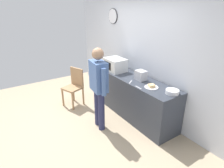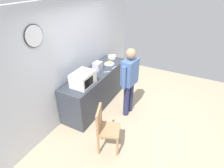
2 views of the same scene
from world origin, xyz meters
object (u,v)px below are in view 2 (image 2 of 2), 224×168
(fork_utensil, at_px, (107,72))
(spoon_utensil, at_px, (114,68))
(salad_bowl, at_px, (112,57))
(person_standing, at_px, (130,78))
(toaster, at_px, (98,66))
(sandwich_plate, at_px, (109,63))
(microwave, at_px, (83,79))
(wooden_chair, at_px, (105,127))

(fork_utensil, distance_m, spoon_utensil, 0.30)
(salad_bowl, distance_m, person_standing, 1.36)
(salad_bowl, height_order, toaster, toaster)
(spoon_utensil, bearing_deg, salad_bowl, 31.57)
(sandwich_plate, bearing_deg, microwave, -179.41)
(microwave, height_order, person_standing, person_standing)
(sandwich_plate, xyz_separation_m, person_standing, (-0.58, -0.82, 0.05))
(microwave, height_order, spoon_utensil, microwave)
(sandwich_plate, relative_size, salad_bowl, 1.12)
(microwave, relative_size, toaster, 2.27)
(salad_bowl, xyz_separation_m, toaster, (-0.82, -0.02, 0.06))
(salad_bowl, height_order, spoon_utensil, salad_bowl)
(spoon_utensil, bearing_deg, fork_utensil, 171.79)
(toaster, height_order, person_standing, person_standing)
(salad_bowl, height_order, person_standing, person_standing)
(salad_bowl, bearing_deg, fork_utensil, -161.08)
(toaster, bearing_deg, sandwich_plate, -13.26)
(salad_bowl, bearing_deg, person_standing, -136.12)
(microwave, xyz_separation_m, sandwich_plate, (1.21, 0.01, -0.13))
(toaster, relative_size, wooden_chair, 0.23)
(microwave, relative_size, spoon_utensil, 2.94)
(salad_bowl, bearing_deg, sandwich_plate, -163.51)
(microwave, height_order, wooden_chair, microwave)
(wooden_chair, bearing_deg, person_standing, 1.18)
(fork_utensil, bearing_deg, sandwich_plate, 21.10)
(fork_utensil, relative_size, wooden_chair, 0.18)
(microwave, bearing_deg, sandwich_plate, 0.59)
(microwave, relative_size, sandwich_plate, 1.89)
(toaster, height_order, wooden_chair, toaster)
(microwave, relative_size, wooden_chair, 0.53)
(toaster, bearing_deg, spoon_utensil, -46.81)
(microwave, distance_m, wooden_chair, 1.14)
(salad_bowl, bearing_deg, wooden_chair, -155.99)
(fork_utensil, height_order, wooden_chair, wooden_chair)
(microwave, distance_m, person_standing, 1.03)
(salad_bowl, distance_m, fork_utensil, 0.88)
(toaster, distance_m, wooden_chair, 1.72)
(fork_utensil, xyz_separation_m, wooden_chair, (-1.34, -0.68, -0.38))
(fork_utensil, bearing_deg, person_standing, -102.92)
(toaster, bearing_deg, person_standing, -99.63)
(fork_utensil, bearing_deg, toaster, 88.70)
(microwave, relative_size, fork_utensil, 2.94)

